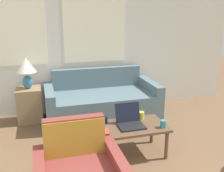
# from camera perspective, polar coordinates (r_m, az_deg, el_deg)

# --- Properties ---
(wall_back) EXTENTS (6.53, 0.06, 2.60)m
(wall_back) POSITION_cam_1_polar(r_m,az_deg,el_deg) (4.63, -11.26, 9.92)
(wall_back) COLOR silver
(wall_back) RESTS_ON ground_plane
(couch) EXTENTS (1.87, 0.90, 0.81)m
(couch) POSITION_cam_1_polar(r_m,az_deg,el_deg) (4.50, -2.31, -3.60)
(couch) COLOR slate
(couch) RESTS_ON ground_plane
(side_table) EXTENTS (0.40, 0.40, 0.57)m
(side_table) POSITION_cam_1_polar(r_m,az_deg,el_deg) (4.55, -17.48, -3.91)
(side_table) COLOR #937551
(side_table) RESTS_ON ground_plane
(table_lamp) EXTENTS (0.31, 0.31, 0.50)m
(table_lamp) POSITION_cam_1_polar(r_m,az_deg,el_deg) (4.38, -18.15, 3.60)
(table_lamp) COLOR teal
(table_lamp) RESTS_ON side_table
(coffee_table) EXTENTS (1.03, 0.54, 0.40)m
(coffee_table) POSITION_cam_1_polar(r_m,az_deg,el_deg) (3.31, 2.88, -9.45)
(coffee_table) COLOR brown
(coffee_table) RESTS_ON ground_plane
(laptop) EXTENTS (0.32, 0.31, 0.26)m
(laptop) POSITION_cam_1_polar(r_m,az_deg,el_deg) (3.30, 3.91, -7.59)
(laptop) COLOR black
(laptop) RESTS_ON coffee_table
(cup_navy) EXTENTS (0.09, 0.09, 0.09)m
(cup_navy) POSITION_cam_1_polar(r_m,az_deg,el_deg) (3.37, -1.76, -7.29)
(cup_navy) COLOR #191E4C
(cup_navy) RESTS_ON coffee_table
(cup_yellow) EXTENTS (0.08, 0.08, 0.10)m
(cup_yellow) POSITION_cam_1_polar(r_m,az_deg,el_deg) (3.50, 6.36, -6.38)
(cup_yellow) COLOR gold
(cup_yellow) RESTS_ON coffee_table
(cup_white) EXTENTS (0.07, 0.07, 0.09)m
(cup_white) POSITION_cam_1_polar(r_m,az_deg,el_deg) (3.30, 11.12, -8.09)
(cup_white) COLOR teal
(cup_white) RESTS_ON coffee_table
(book_red) EXTENTS (0.25, 0.20, 0.04)m
(book_red) POSITION_cam_1_polar(r_m,az_deg,el_deg) (3.10, -2.84, -10.03)
(book_red) COLOR #B23D38
(book_red) RESTS_ON coffee_table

